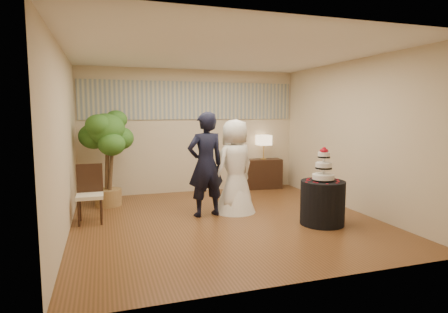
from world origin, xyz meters
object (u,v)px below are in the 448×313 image
object	(u,v)px
groom	(206,165)
bride	(235,166)
ficus_tree	(107,157)
console	(263,174)
side_chair	(90,194)
cake_table	(322,203)
wedding_cake	(324,164)
table_lamp	(264,147)

from	to	relation	value
groom	bride	world-z (taller)	groom
bride	ficus_tree	world-z (taller)	ficus_tree
console	side_chair	xyz separation A→B (m)	(-3.91, -1.74, 0.13)
ficus_tree	side_chair	size ratio (longest dim) A/B	1.97
cake_table	ficus_tree	bearing A→B (deg)	144.54
wedding_cake	ficus_tree	size ratio (longest dim) A/B	0.29
groom	side_chair	bearing A→B (deg)	-14.30
wedding_cake	console	distance (m)	3.07
bride	cake_table	world-z (taller)	bride
bride	table_lamp	bearing A→B (deg)	-150.94
console	table_lamp	distance (m)	0.65
cake_table	console	bearing A→B (deg)	84.87
wedding_cake	bride	bearing A→B (deg)	133.61
bride	wedding_cake	distance (m)	1.62
cake_table	table_lamp	bearing A→B (deg)	84.87
groom	table_lamp	size ratio (longest dim) A/B	3.18
console	bride	bearing A→B (deg)	-120.14
groom	bride	distance (m)	0.59
bride	console	xyz separation A→B (m)	(1.38, 1.83, -0.50)
bride	cake_table	size ratio (longest dim) A/B	2.37
cake_table	side_chair	bearing A→B (deg)	161.05
bride	table_lamp	world-z (taller)	bride
bride	side_chair	xyz separation A→B (m)	(-2.53, 0.08, -0.37)
console	ficus_tree	xyz separation A→B (m)	(-3.61, -0.62, 0.60)
bride	ficus_tree	distance (m)	2.54
groom	cake_table	distance (m)	2.08
wedding_cake	side_chair	distance (m)	3.88
wedding_cake	console	size ratio (longest dim) A/B	0.65
bride	side_chair	world-z (taller)	bride
table_lamp	groom	bearing A→B (deg)	-135.70
bride	wedding_cake	world-z (taller)	bride
side_chair	groom	bearing A→B (deg)	-4.46
groom	table_lamp	xyz separation A→B (m)	(1.96, 1.91, 0.08)
bride	side_chair	bearing A→B (deg)	-25.81
groom	cake_table	xyz separation A→B (m)	(1.69, -1.08, -0.56)
cake_table	table_lamp	distance (m)	3.07
bride	wedding_cake	bearing A→B (deg)	109.69
side_chair	ficus_tree	bearing A→B (deg)	75.48
wedding_cake	ficus_tree	xyz separation A→B (m)	(-3.34, 2.38, -0.04)
groom	ficus_tree	world-z (taller)	ficus_tree
cake_table	groom	bearing A→B (deg)	147.46
cake_table	ficus_tree	xyz separation A→B (m)	(-3.34, 2.38, 0.60)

